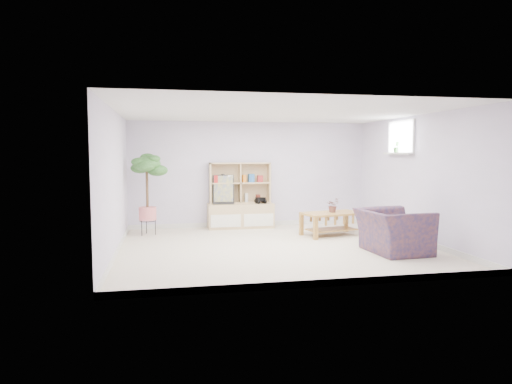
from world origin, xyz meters
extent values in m
cube|color=beige|center=(0.00, 0.00, 0.00)|extent=(5.50, 5.00, 0.01)
cube|color=silver|center=(0.00, 0.00, 2.40)|extent=(5.50, 5.00, 0.01)
cube|color=silver|center=(0.00, 2.50, 1.20)|extent=(5.50, 0.01, 2.40)
cube|color=silver|center=(0.00, -2.50, 1.20)|extent=(5.50, 0.01, 2.40)
cube|color=silver|center=(-2.75, 0.00, 1.20)|extent=(0.01, 5.00, 2.40)
cube|color=silver|center=(2.75, 0.00, 1.20)|extent=(0.01, 5.00, 2.40)
cube|color=silver|center=(2.67, 0.60, 1.68)|extent=(0.14, 1.00, 0.04)
imported|color=#176125|center=(1.43, 0.94, 0.62)|extent=(0.34, 0.32, 0.29)
imported|color=navy|center=(1.85, -0.81, 0.42)|extent=(1.05, 1.19, 0.83)
imported|color=#21511D|center=(2.67, 0.68, 1.81)|extent=(0.15, 0.13, 0.22)
camera|label=1|loc=(-1.92, -7.85, 1.68)|focal=32.00mm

